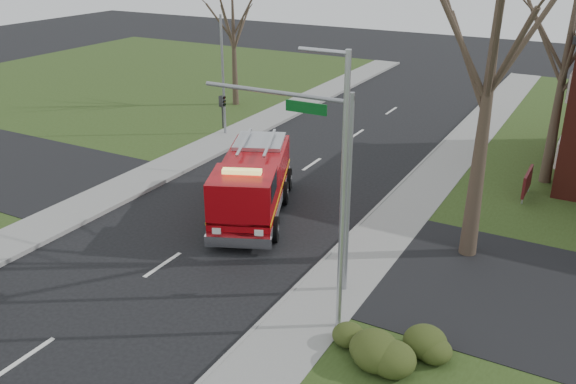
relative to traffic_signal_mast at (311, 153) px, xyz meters
The scene contains 12 objects.
ground 7.18m from the traffic_signal_mast, 163.94° to the right, with size 120.00×120.00×0.00m, color black.
sidewalk_right 4.97m from the traffic_signal_mast, 56.58° to the right, with size 2.40×80.00×0.15m, color gray.
sidewalk_left 12.41m from the traffic_signal_mast, behind, with size 2.40×80.00×0.15m, color gray.
health_center_sign 12.79m from the traffic_signal_mast, 64.32° to the left, with size 0.12×2.00×1.40m.
hedge_corner 6.14m from the traffic_signal_mast, 33.41° to the right, with size 2.80×2.00×0.90m, color #273412.
bare_tree_near 6.78m from the traffic_signal_mast, 46.37° to the left, with size 6.00×6.00×12.00m.
bare_tree_far 14.80m from the traffic_signal_mast, 66.79° to the left, with size 5.25×5.25×10.50m.
bare_tree_left 23.97m from the traffic_signal_mast, 129.43° to the left, with size 4.50×4.50×9.00m.
traffic_signal_mast is the anchor object (origin of this frame).
streetlight_pole 2.78m from the traffic_signal_mast, 46.02° to the right, with size 1.48×0.16×8.40m.
utility_pole_far 17.38m from the traffic_signal_mast, 133.85° to the left, with size 0.14×0.14×7.00m, color gray.
fire_engine 6.88m from the traffic_signal_mast, 140.90° to the left, with size 5.11×7.64×2.92m.
Camera 1 is at (13.30, -14.72, 11.02)m, focal length 38.00 mm.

